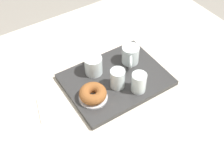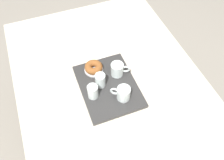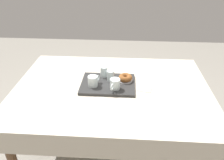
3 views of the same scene
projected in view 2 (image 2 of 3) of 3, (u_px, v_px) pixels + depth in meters
name	position (u px, v px, depth m)	size (l,w,h in m)	color
ground_plane	(111.00, 133.00, 2.03)	(6.00, 6.00, 0.00)	gray
dining_table	(111.00, 89.00, 1.52)	(1.52, 1.10, 0.72)	beige
serving_tray	(108.00, 86.00, 1.42)	(0.42, 0.32, 0.02)	#2D2D2D
tea_mug_left	(123.00, 93.00, 1.33)	(0.09, 0.10, 0.08)	silver
tea_mug_right	(118.00, 70.00, 1.43)	(0.08, 0.11, 0.08)	silver
water_glass_near	(93.00, 92.00, 1.34)	(0.06, 0.06, 0.09)	silver
water_glass_far	(100.00, 81.00, 1.38)	(0.06, 0.06, 0.09)	silver
donut_plate_left	(94.00, 70.00, 1.48)	(0.12, 0.12, 0.01)	silver
sugar_donut_left	(94.00, 67.00, 1.46)	(0.11, 0.11, 0.04)	brown
paper_napkin	(95.00, 52.00, 1.60)	(0.10, 0.13, 0.01)	white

